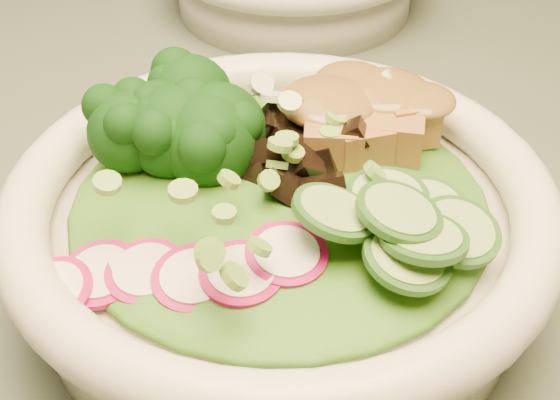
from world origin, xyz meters
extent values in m
cube|color=#434F42|center=(0.00, 0.00, 0.73)|extent=(1.20, 0.80, 0.03)
cylinder|color=silver|center=(-0.15, -0.11, 0.78)|extent=(0.25, 0.25, 0.05)
torus|color=silver|center=(-0.15, -0.11, 0.81)|extent=(0.29, 0.29, 0.03)
ellipsoid|color=#1F5612|center=(-0.15, -0.11, 0.81)|extent=(0.22, 0.22, 0.03)
ellipsoid|color=brown|center=(-0.11, -0.06, 0.84)|extent=(0.07, 0.06, 0.02)
camera|label=1|loc=(-0.19, -0.42, 1.06)|focal=50.00mm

